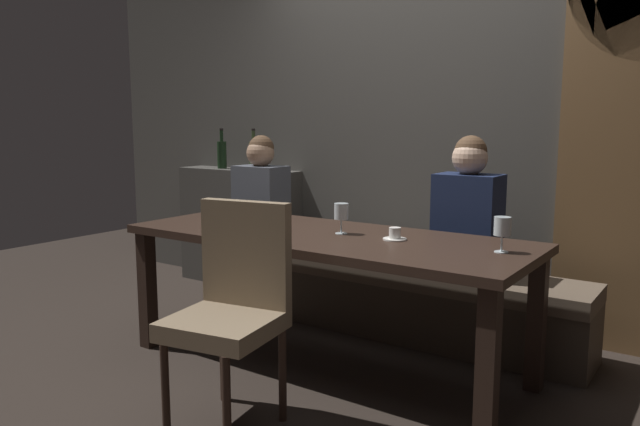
% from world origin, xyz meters
% --- Properties ---
extents(ground, '(9.00, 9.00, 0.00)m').
position_xyz_m(ground, '(0.00, 0.00, 0.00)').
color(ground, black).
extents(back_wall_tiled, '(6.00, 0.12, 3.00)m').
position_xyz_m(back_wall_tiled, '(0.00, 1.22, 1.50)').
color(back_wall_tiled, '#4C4944').
rests_on(back_wall_tiled, ground).
extents(back_counter, '(1.10, 0.28, 0.95)m').
position_xyz_m(back_counter, '(-1.55, 1.04, 0.47)').
color(back_counter, '#413E3A').
rests_on(back_counter, ground).
extents(dining_table, '(2.20, 0.84, 0.74)m').
position_xyz_m(dining_table, '(0.00, 0.00, 0.65)').
color(dining_table, black).
rests_on(dining_table, ground).
extents(banquette_bench, '(2.50, 0.44, 0.45)m').
position_xyz_m(banquette_bench, '(0.00, 0.70, 0.23)').
color(banquette_bench, '#40352A').
rests_on(banquette_bench, ground).
extents(chair_near_side, '(0.51, 0.51, 0.98)m').
position_xyz_m(chair_near_side, '(0.00, -0.72, 0.56)').
color(chair_near_side, '#302119').
rests_on(chair_near_side, ground).
extents(diner_redhead, '(0.36, 0.24, 0.79)m').
position_xyz_m(diner_redhead, '(-1.04, 0.71, 0.82)').
color(diner_redhead, '#4C515B').
rests_on(diner_redhead, banquette_bench).
extents(diner_bearded, '(0.36, 0.24, 0.80)m').
position_xyz_m(diner_bearded, '(0.53, 0.68, 0.83)').
color(diner_bearded, '#192342').
rests_on(diner_bearded, banquette_bench).
extents(wine_bottle_dark_red, '(0.08, 0.08, 0.33)m').
position_xyz_m(wine_bottle_dark_red, '(-1.71, 1.02, 1.07)').
color(wine_bottle_dark_red, black).
rests_on(wine_bottle_dark_red, back_counter).
extents(wine_bottle_pale_label, '(0.08, 0.08, 0.33)m').
position_xyz_m(wine_bottle_pale_label, '(-1.41, 1.06, 1.07)').
color(wine_bottle_pale_label, '#384728').
rests_on(wine_bottle_pale_label, back_counter).
extents(wine_glass_near_right, '(0.08, 0.08, 0.16)m').
position_xyz_m(wine_glass_near_right, '(-0.48, -0.18, 0.85)').
color(wine_glass_near_right, silver).
rests_on(wine_glass_near_right, dining_table).
extents(wine_glass_center_back, '(0.08, 0.08, 0.16)m').
position_xyz_m(wine_glass_center_back, '(0.93, 0.07, 0.85)').
color(wine_glass_center_back, silver).
rests_on(wine_glass_center_back, dining_table).
extents(wine_glass_near_left, '(0.08, 0.08, 0.16)m').
position_xyz_m(wine_glass_near_left, '(0.08, 0.04, 0.85)').
color(wine_glass_near_left, silver).
rests_on(wine_glass_near_left, dining_table).
extents(espresso_cup, '(0.12, 0.12, 0.06)m').
position_xyz_m(espresso_cup, '(0.39, 0.06, 0.77)').
color(espresso_cup, white).
rests_on(espresso_cup, dining_table).
extents(dessert_plate, '(0.19, 0.19, 0.05)m').
position_xyz_m(dessert_plate, '(-0.68, -0.00, 0.75)').
color(dessert_plate, white).
rests_on(dessert_plate, dining_table).
extents(fork_on_table, '(0.04, 0.17, 0.01)m').
position_xyz_m(fork_on_table, '(-0.54, -0.02, 0.74)').
color(fork_on_table, silver).
rests_on(fork_on_table, dining_table).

